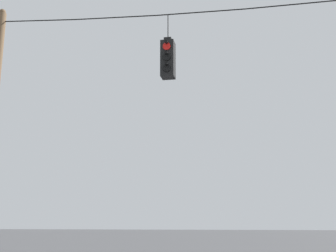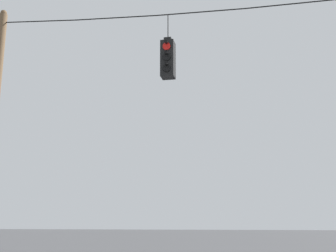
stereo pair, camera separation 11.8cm
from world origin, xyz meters
name	(u,v)px [view 1 (the left image)]	position (x,y,z in m)	size (l,w,h in m)	color
span_wire	(291,1)	(0.00, 0.42, 7.15)	(15.87, 0.03, 0.34)	black
traffic_light_near_right_pole	(168,59)	(-3.12, 0.42, 5.85)	(0.34, 0.58, 1.74)	black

